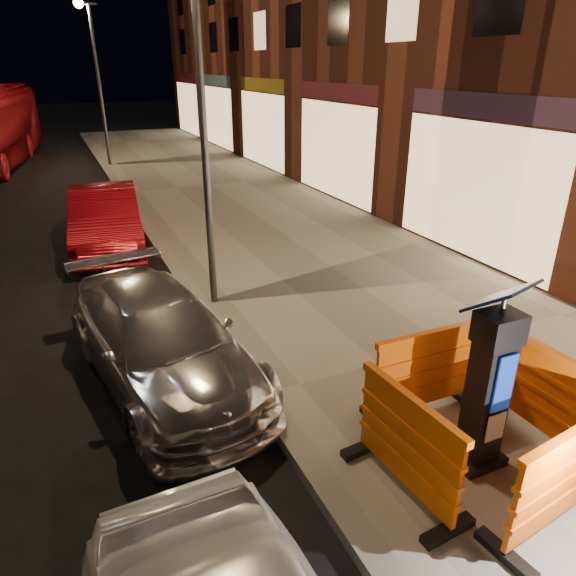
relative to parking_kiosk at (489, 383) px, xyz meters
name	(u,v)px	position (x,y,z in m)	size (l,w,h in m)	color
ground_plane	(264,403)	(-1.61, 2.08, -1.14)	(120.00, 120.00, 0.00)	black
sidewalk	(446,349)	(1.39, 2.08, -1.07)	(6.00, 60.00, 0.15)	gray
kerb	(264,398)	(-1.61, 2.08, -1.07)	(0.30, 60.00, 0.15)	slate
parking_kiosk	(489,383)	(0.00, 0.00, 0.00)	(0.63, 0.63, 1.98)	black
barrier_front	(561,481)	(0.00, -0.95, -0.44)	(1.42, 0.58, 1.11)	#E15A09
barrier_back	(424,373)	(0.00, 0.95, -0.44)	(1.42, 0.58, 1.11)	#E15A09
barrier_kerbside	(407,445)	(-0.95, 0.00, -0.44)	(1.42, 0.58, 1.11)	#E15A09
barrier_bldgside	(548,396)	(0.95, 0.00, -0.44)	(1.42, 0.58, 1.11)	#E15A09
car_silver	(166,379)	(-2.66, 3.17, -1.14)	(1.77, 4.34, 1.26)	silver
car_red	(110,247)	(-2.68, 9.40, -1.14)	(1.51, 4.33, 1.43)	maroon
street_lamp_mid	(203,128)	(-1.36, 5.08, 2.01)	(0.12, 0.12, 6.00)	#3F3F44
street_lamp_far	(100,89)	(-1.36, 20.08, 2.01)	(0.12, 0.12, 6.00)	#3F3F44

